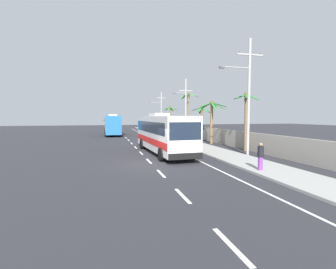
# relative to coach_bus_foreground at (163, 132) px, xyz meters

# --- Properties ---
(ground_plane) EXTENTS (160.00, 160.00, 0.00)m
(ground_plane) POSITION_rel_coach_bus_foreground_xyz_m (-1.96, -4.73, -1.91)
(ground_plane) COLOR #28282D
(sidewalk_kerb) EXTENTS (3.20, 90.00, 0.14)m
(sidewalk_kerb) POSITION_rel_coach_bus_foreground_xyz_m (4.84, 5.27, -1.84)
(sidewalk_kerb) COLOR #999993
(sidewalk_kerb) RESTS_ON ground
(lane_markings) EXTENTS (3.87, 71.00, 0.01)m
(lane_markings) POSITION_rel_coach_bus_foreground_xyz_m (0.43, 9.75, -1.91)
(lane_markings) COLOR white
(lane_markings) RESTS_ON ground
(boundary_wall) EXTENTS (0.24, 60.00, 1.81)m
(boundary_wall) POSITION_rel_coach_bus_foreground_xyz_m (8.64, 9.27, -1.01)
(boundary_wall) COLOR #9E998E
(boundary_wall) RESTS_ON ground
(coach_bus_foreground) EXTENTS (3.44, 11.62, 3.67)m
(coach_bus_foreground) POSITION_rel_coach_bus_foreground_xyz_m (0.00, 0.00, 0.00)
(coach_bus_foreground) COLOR silver
(coach_bus_foreground) RESTS_ON ground
(coach_bus_far_lane) EXTENTS (3.03, 11.36, 3.72)m
(coach_bus_far_lane) POSITION_rel_coach_bus_foreground_xyz_m (-3.86, 23.47, 0.02)
(coach_bus_far_lane) COLOR #2366A8
(coach_bus_far_lane) RESTS_ON ground
(motorcycle_beside_bus) EXTENTS (0.56, 1.96, 1.60)m
(motorcycle_beside_bus) POSITION_rel_coach_bus_foreground_xyz_m (2.10, 9.45, -1.26)
(motorcycle_beside_bus) COLOR black
(motorcycle_beside_bus) RESTS_ON ground
(pedestrian_near_kerb) EXTENTS (0.36, 0.36, 1.65)m
(pedestrian_near_kerb) POSITION_rel_coach_bus_foreground_xyz_m (3.92, -9.10, -0.91)
(pedestrian_near_kerb) COLOR #75388E
(pedestrian_near_kerb) RESTS_ON sidewalk_kerb
(utility_pole_nearest) EXTENTS (4.02, 0.24, 9.94)m
(utility_pole_nearest) POSITION_rel_coach_bus_foreground_xyz_m (6.79, -2.99, 3.40)
(utility_pole_nearest) COLOR #9E9E99
(utility_pole_nearest) RESTS_ON ground
(utility_pole_mid) EXTENTS (3.00, 0.24, 8.95)m
(utility_pole_mid) POSITION_rel_coach_bus_foreground_xyz_m (6.68, 13.72, 2.84)
(utility_pole_mid) COLOR #9E9E99
(utility_pole_mid) RESTS_ON ground
(utility_pole_far) EXTENTS (3.63, 0.24, 8.63)m
(utility_pole_far) POSITION_rel_coach_bus_foreground_xyz_m (6.61, 30.44, 2.68)
(utility_pole_far) COLOR #9E9E99
(utility_pole_far) RESTS_ON ground
(palm_nearest) EXTENTS (3.78, 3.59, 5.28)m
(palm_nearest) POSITION_rel_coach_bus_foreground_xyz_m (7.48, 5.91, 1.85)
(palm_nearest) COLOR brown
(palm_nearest) RESTS_ON ground
(palm_second) EXTENTS (2.84, 2.58, 5.70)m
(palm_second) POSITION_rel_coach_bus_foreground_xyz_m (8.16, -0.61, 1.93)
(palm_second) COLOR brown
(palm_second) RESTS_ON ground
(palm_third) EXTENTS (3.52, 3.39, 7.28)m
(palm_third) POSITION_rel_coach_bus_foreground_xyz_m (7.89, 16.00, 3.44)
(palm_third) COLOR brown
(palm_third) RESTS_ON ground
(palm_fourth) EXTENTS (3.02, 3.35, 4.98)m
(palm_fourth) POSITION_rel_coach_bus_foreground_xyz_m (8.99, 12.82, 1.55)
(palm_fourth) COLOR brown
(palm_fourth) RESTS_ON ground
(palm_farthest) EXTENTS (3.66, 3.40, 5.55)m
(palm_farthest) POSITION_rel_coach_bus_foreground_xyz_m (8.34, 29.03, 2.33)
(palm_farthest) COLOR brown
(palm_farthest) RESTS_ON ground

